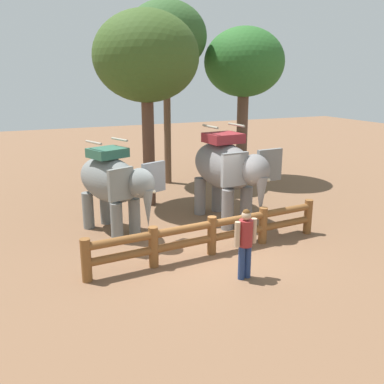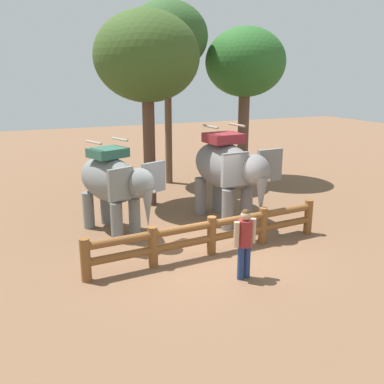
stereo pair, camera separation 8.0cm
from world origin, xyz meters
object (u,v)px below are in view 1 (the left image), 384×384
Objects in this scene: elephant_near_left at (113,183)px; elephant_center at (227,169)px; tourist_woman_in_black at (245,239)px; log_fence at (212,233)px; tree_far_right at (146,58)px; tree_far_left at (166,38)px; tree_back_center at (244,64)px.

elephant_near_left is 3.60m from elephant_center.
elephant_center is 2.15× the size of tourist_woman_in_black.
elephant_near_left is 1.97× the size of tourist_woman_in_black.
log_fence is at bearing 92.69° from tourist_woman_in_black.
tree_far_right is at bearing 91.04° from tourist_woman_in_black.
log_fence is 1.61m from tourist_woman_in_black.
tree_far_left reaches higher than elephant_near_left.
tree_back_center is (7.01, 4.52, 3.50)m from elephant_near_left.
tree_far_left is 1.14× the size of tree_back_center.
tree_back_center is at bearing 22.10° from tree_far_right.
tree_far_left reaches higher than elephant_center.
elephant_center is 6.85m from tree_back_center.
log_fence is 2.05× the size of elephant_near_left.
tree_far_right is (-1.79, -2.78, -0.92)m from tree_far_left.
elephant_center reaches higher than tourist_woman_in_black.
tree_back_center reaches higher than elephant_center.
elephant_center is 4.75m from tree_far_right.
tree_far_right reaches higher than log_fence.
elephant_near_left is 0.92× the size of elephant_center.
elephant_near_left is at bearing 116.38° from tourist_woman_in_black.
log_fence is at bearing -126.50° from elephant_center.
tree_back_center reaches higher than tourist_woman_in_black.
tree_back_center is at bearing 54.52° from log_fence.
tree_far_right is at bearing -157.90° from tree_back_center.
tree_far_left is 3.43m from tree_far_right.
elephant_near_left is 0.50× the size of tree_far_right.
tree_far_left is at bearing 88.60° from elephant_center.
elephant_near_left is 0.44× the size of tree_far_left.
tree_back_center is at bearing 32.80° from elephant_near_left.
tourist_woman_in_black reaches higher than log_fence.
tree_far_right is at bearing 51.88° from elephant_near_left.
elephant_center reaches higher than elephant_near_left.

